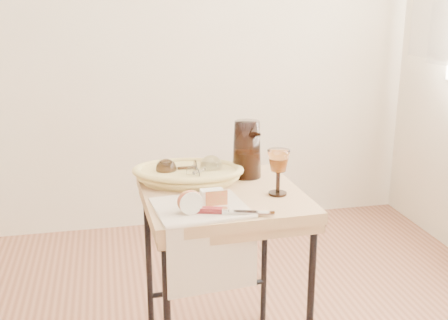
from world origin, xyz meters
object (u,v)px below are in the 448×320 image
object	(u,v)px
side_table	(223,281)
apple_half	(189,201)
tea_towel	(201,207)
wine_goblet	(278,172)
bread_basket	(188,175)
goblet_lying_b	(203,169)
goblet_lying_a	(179,168)
table_knife	(228,210)
pitcher	(247,149)

from	to	relation	value
side_table	apple_half	size ratio (longest dim) A/B	8.74
tea_towel	wine_goblet	bearing A→B (deg)	7.92
bread_basket	goblet_lying_b	size ratio (longest dim) A/B	2.68
goblet_lying_a	wine_goblet	xyz separation A→B (m)	(0.31, -0.21, 0.03)
tea_towel	wine_goblet	xyz separation A→B (m)	(0.28, 0.07, 0.08)
goblet_lying_a	wine_goblet	size ratio (longest dim) A/B	0.77
tea_towel	wine_goblet	distance (m)	0.29
tea_towel	apple_half	bearing A→B (deg)	-142.22
goblet_lying_b	apple_half	world-z (taller)	goblet_lying_b
tea_towel	bread_basket	bearing A→B (deg)	83.64
apple_half	wine_goblet	bearing A→B (deg)	10.79
side_table	goblet_lying_b	distance (m)	0.41
bread_basket	goblet_lying_a	world-z (taller)	goblet_lying_a
goblet_lying_a	goblet_lying_b	distance (m)	0.09
tea_towel	goblet_lying_a	size ratio (longest dim) A/B	2.31
goblet_lying_a	side_table	bearing A→B (deg)	132.97
goblet_lying_a	table_knife	bearing A→B (deg)	107.46
goblet_lying_a	goblet_lying_b	size ratio (longest dim) A/B	0.93
tea_towel	pitcher	distance (m)	0.37
side_table	wine_goblet	size ratio (longest dim) A/B	4.30
side_table	wine_goblet	bearing A→B (deg)	-19.69
pitcher	table_knife	bearing A→B (deg)	-90.79
side_table	pitcher	world-z (taller)	pitcher
goblet_lying_b	table_knife	bearing A→B (deg)	-129.10
pitcher	tea_towel	bearing A→B (deg)	-106.42
tea_towel	wine_goblet	size ratio (longest dim) A/B	1.79
bread_basket	wine_goblet	xyz separation A→B (m)	(0.27, -0.19, 0.05)
pitcher	apple_half	xyz separation A→B (m)	(-0.26, -0.32, -0.06)
bread_basket	goblet_lying_b	distance (m)	0.06
table_knife	bread_basket	bearing A→B (deg)	119.43
side_table	goblet_lying_a	bearing A→B (deg)	132.09
pitcher	apple_half	bearing A→B (deg)	-107.48
bread_basket	pitcher	xyz separation A→B (m)	(0.22, 0.02, 0.08)
goblet_lying_b	table_knife	world-z (taller)	goblet_lying_b
goblet_lying_a	pitcher	size ratio (longest dim) A/B	0.49
side_table	goblet_lying_a	xyz separation A→B (m)	(-0.13, 0.14, 0.39)
goblet_lying_b	apple_half	xyz separation A→B (m)	(-0.09, -0.28, -0.01)
side_table	goblet_lying_b	size ratio (longest dim) A/B	5.19
pitcher	wine_goblet	size ratio (longest dim) A/B	1.58
side_table	apple_half	bearing A→B (deg)	-129.46
goblet_lying_a	goblet_lying_b	xyz separation A→B (m)	(0.08, -0.04, 0.00)
side_table	goblet_lying_b	xyz separation A→B (m)	(-0.05, 0.11, 0.39)
side_table	table_knife	world-z (taller)	table_knife
wine_goblet	goblet_lying_b	bearing A→B (deg)	142.51
side_table	tea_towel	bearing A→B (deg)	-127.19
tea_towel	table_knife	xyz separation A→B (m)	(0.07, -0.07, 0.01)
tea_towel	goblet_lying_b	xyz separation A→B (m)	(0.05, 0.24, 0.05)
table_knife	tea_towel	bearing A→B (deg)	152.20
bread_basket	goblet_lying_b	bearing A→B (deg)	-9.50
side_table	bread_basket	world-z (taller)	bread_basket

